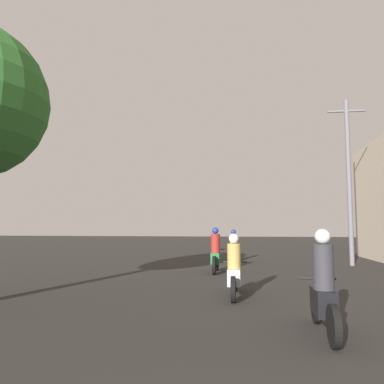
% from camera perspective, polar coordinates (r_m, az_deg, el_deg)
% --- Properties ---
extents(motorcycle_black, '(0.60, 1.98, 1.65)m').
position_cam_1_polar(motorcycle_black, '(6.44, 19.44, -14.13)').
color(motorcycle_black, black).
rests_on(motorcycle_black, ground_plane).
extents(motorcycle_silver, '(0.60, 2.07, 1.51)m').
position_cam_1_polar(motorcycle_silver, '(9.27, 6.47, -11.92)').
color(motorcycle_silver, black).
rests_on(motorcycle_silver, ground_plane).
extents(motorcycle_green, '(0.60, 1.91, 1.64)m').
position_cam_1_polar(motorcycle_green, '(13.88, 3.64, -9.49)').
color(motorcycle_green, black).
rests_on(motorcycle_green, ground_plane).
extents(motorcycle_blue, '(0.60, 1.85, 1.53)m').
position_cam_1_polar(motorcycle_blue, '(18.36, 6.38, -8.53)').
color(motorcycle_blue, black).
rests_on(motorcycle_blue, ground_plane).
extents(utility_pole_far, '(1.60, 0.20, 7.28)m').
position_cam_1_polar(utility_pole_far, '(17.76, 22.82, 2.05)').
color(utility_pole_far, slate).
rests_on(utility_pole_far, ground_plane).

